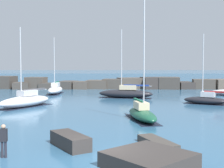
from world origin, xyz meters
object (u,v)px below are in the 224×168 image
at_px(sailboat_moored_2, 126,93).
at_px(sailboat_moored_0, 142,113).
at_px(sailboat_moored_5, 206,99).
at_px(person_on_rocks, 3,139).
at_px(sailboat_moored_4, 55,90).
at_px(sailboat_moored_3, 25,101).

bearing_deg(sailboat_moored_2, sailboat_moored_0, -88.07).
bearing_deg(sailboat_moored_5, person_on_rocks, -127.61).
height_order(sailboat_moored_2, sailboat_moored_4, sailboat_moored_2).
bearing_deg(sailboat_moored_2, person_on_rocks, -104.44).
relative_size(sailboat_moored_0, sailboat_moored_5, 1.25).
height_order(sailboat_moored_0, sailboat_moored_2, sailboat_moored_0).
relative_size(sailboat_moored_0, sailboat_moored_2, 1.07).
bearing_deg(sailboat_moored_2, sailboat_moored_5, -37.02).
xyz_separation_m(sailboat_moored_4, person_on_rocks, (3.97, -36.44, 0.27)).
height_order(sailboat_moored_0, sailboat_moored_4, sailboat_moored_0).
bearing_deg(sailboat_moored_2, sailboat_moored_4, 149.24).
bearing_deg(sailboat_moored_4, sailboat_moored_2, -30.76).
xyz_separation_m(sailboat_moored_5, person_on_rocks, (-17.20, -22.32, 0.41)).
bearing_deg(person_on_rocks, sailboat_moored_5, 52.39).
height_order(sailboat_moored_3, person_on_rocks, sailboat_moored_3).
distance_m(sailboat_moored_5, person_on_rocks, 28.18).
relative_size(sailboat_moored_3, person_on_rocks, 5.19).
distance_m(sailboat_moored_2, sailboat_moored_3, 15.46).
bearing_deg(sailboat_moored_3, sailboat_moored_4, 88.52).
distance_m(sailboat_moored_0, person_on_rocks, 13.91).
bearing_deg(sailboat_moored_4, sailboat_moored_3, -91.48).
relative_size(sailboat_moored_0, sailboat_moored_3, 1.19).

